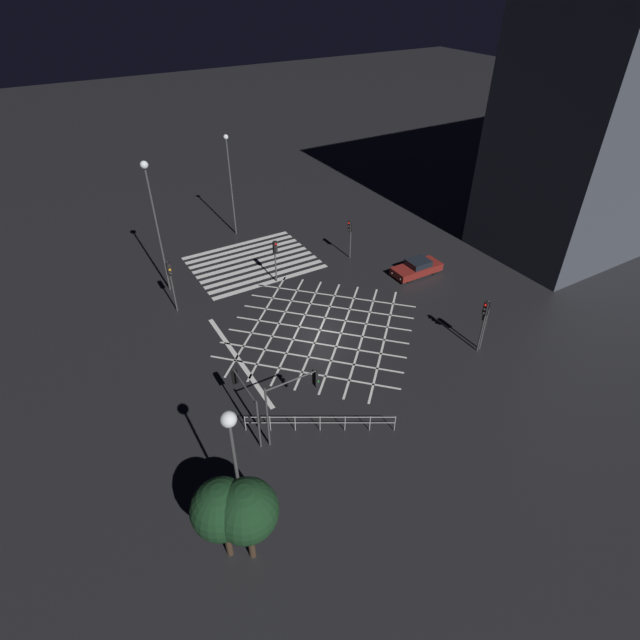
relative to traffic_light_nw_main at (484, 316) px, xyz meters
The scene contains 16 objects.
ground_plane 10.81m from the traffic_light_nw_main, 43.19° to the right, with size 200.00×200.00×0.00m, color black.
road_markings 16.34m from the traffic_light_nw_main, 60.73° to the right, with size 15.10×22.43×0.01m.
traffic_light_nw_main is the anchor object (origin of this frame).
traffic_light_se_cross 21.04m from the traffic_light_nw_main, 43.06° to the right, with size 0.36×0.39×4.04m.
traffic_light_ne_main 13.42m from the traffic_light_nw_main, ahead, with size 3.07×0.36×4.04m.
traffic_light_median_south 16.11m from the traffic_light_nw_main, 62.98° to the right, with size 0.36×0.39×3.57m.
traffic_light_sw_main 14.72m from the traffic_light_nw_main, 88.93° to the right, with size 0.39×0.36×3.46m.
traffic_light_nw_cross 0.62m from the traffic_light_nw_main, 154.89° to the right, with size 0.36×0.39×3.20m.
traffic_light_ne_cross 15.56m from the traffic_light_nw_main, ahead, with size 0.36×3.14×3.31m.
street_lamp_east 18.92m from the traffic_light_nw_main, 13.12° to the left, with size 0.62×0.62×7.80m.
street_lamp_west 23.49m from the traffic_light_nw_main, 49.61° to the right, with size 0.55×0.55×10.00m.
street_lamp_far 25.07m from the traffic_light_nw_main, 74.27° to the right, with size 0.42×0.42×9.00m.
street_tree_near 19.00m from the traffic_light_nw_main, 15.86° to the left, with size 2.59×2.59×4.59m.
street_tree_far 19.63m from the traffic_light_nw_main, 13.59° to the left, with size 2.51×2.51×4.51m.
waiting_car 10.34m from the traffic_light_nw_main, 107.00° to the right, with size 4.16×1.73×1.26m.
pedestrian_railing 12.41m from the traffic_light_nw_main, ahead, with size 6.98×4.15×1.05m.
Camera 1 is at (13.97, 23.61, 20.78)m, focal length 28.00 mm.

